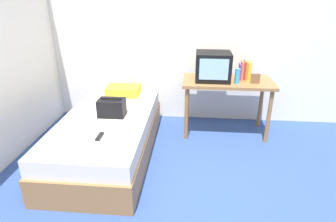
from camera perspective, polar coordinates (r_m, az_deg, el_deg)
ground_plane at (r=2.79m, az=1.77°, el=-18.02°), size 8.00×8.00×0.00m
wall_back at (r=4.13m, az=3.82°, el=15.74°), size 5.20×0.10×2.60m
bed at (r=3.44m, az=-11.99°, el=-4.93°), size 1.00×2.00×0.49m
desk at (r=3.81m, az=11.83°, el=4.73°), size 1.16×0.60×0.76m
tv at (r=3.71m, az=9.05°, el=8.87°), size 0.44×0.39×0.36m
water_bottle at (r=3.64m, az=13.80°, el=6.84°), size 0.06×0.06×0.19m
book_row at (r=3.85m, az=15.26°, el=7.88°), size 0.14×0.17×0.24m
picture_frame at (r=3.71m, az=17.21°, el=6.26°), size 0.11×0.02×0.13m
pillow at (r=3.97m, az=-9.01°, el=4.10°), size 0.44×0.31×0.12m
handbag at (r=3.31m, az=-11.27°, el=0.68°), size 0.30×0.20×0.23m
magazine at (r=3.14m, az=-16.16°, el=-3.00°), size 0.21×0.29×0.01m
remote_dark at (r=2.89m, az=-13.61°, el=-5.00°), size 0.04×0.16×0.02m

